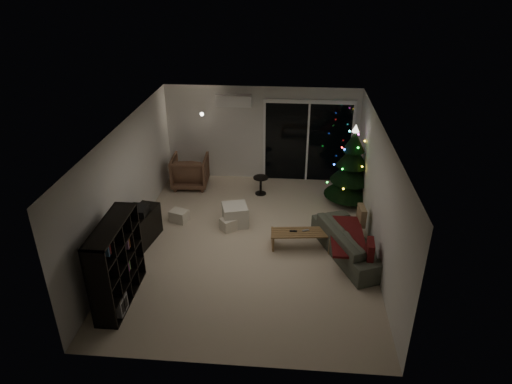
# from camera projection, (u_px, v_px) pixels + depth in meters

# --- Properties ---
(room) EXTENTS (6.50, 7.51, 2.60)m
(room) POSITION_uv_depth(u_px,v_px,m) (276.00, 170.00, 10.40)
(room) COLOR beige
(room) RESTS_ON ground
(bookshelf) EXTENTS (0.59, 1.55, 1.51)m
(bookshelf) POSITION_uv_depth(u_px,v_px,m) (106.00, 262.00, 7.67)
(bookshelf) COLOR black
(bookshelf) RESTS_ON floor
(media_cabinet) EXTENTS (0.60, 1.17, 0.70)m
(media_cabinet) POSITION_uv_depth(u_px,v_px,m) (141.00, 228.00, 9.42)
(media_cabinet) COLOR black
(media_cabinet) RESTS_ON floor
(stereo) EXTENTS (0.35, 0.42, 0.15)m
(stereo) POSITION_uv_depth(u_px,v_px,m) (138.00, 211.00, 9.22)
(stereo) COLOR black
(stereo) RESTS_ON media_cabinet
(armchair) EXTENTS (0.94, 0.96, 0.83)m
(armchair) POSITION_uv_depth(u_px,v_px,m) (190.00, 171.00, 11.80)
(armchair) COLOR brown
(armchair) RESTS_ON floor
(ottoman) EXTENTS (0.65, 0.65, 0.48)m
(ottoman) POSITION_uv_depth(u_px,v_px,m) (235.00, 215.00, 10.13)
(ottoman) COLOR silver
(ottoman) RESTS_ON floor
(cardboard_box_a) EXTENTS (0.45, 0.40, 0.27)m
(cardboard_box_a) POSITION_uv_depth(u_px,v_px,m) (179.00, 216.00, 10.30)
(cardboard_box_a) COLOR beige
(cardboard_box_a) RESTS_ON floor
(cardboard_box_b) EXTENTS (0.47, 0.46, 0.26)m
(cardboard_box_b) POSITION_uv_depth(u_px,v_px,m) (230.00, 224.00, 10.00)
(cardboard_box_b) COLOR beige
(cardboard_box_b) RESTS_ON floor
(side_table) EXTENTS (0.45, 0.45, 0.47)m
(side_table) POSITION_uv_depth(u_px,v_px,m) (261.00, 185.00, 11.47)
(side_table) COLOR black
(side_table) RESTS_ON floor
(floor_lamp) EXTENTS (0.28, 0.28, 1.77)m
(floor_lamp) POSITION_uv_depth(u_px,v_px,m) (204.00, 144.00, 12.23)
(floor_lamp) COLOR black
(floor_lamp) RESTS_ON floor
(sofa) EXTENTS (1.55, 2.23, 0.61)m
(sofa) POSITION_uv_depth(u_px,v_px,m) (351.00, 242.00, 9.04)
(sofa) COLOR #3A3B38
(sofa) RESTS_ON floor
(sofa_throw) EXTENTS (0.65, 1.50, 0.05)m
(sofa_throw) POSITION_uv_depth(u_px,v_px,m) (347.00, 236.00, 8.99)
(sofa_throw) COLOR #5E150F
(sofa_throw) RESTS_ON sofa
(cushion_a) EXTENTS (0.15, 0.41, 0.40)m
(cushion_a) POSITION_uv_depth(u_px,v_px,m) (361.00, 216.00, 9.49)
(cushion_a) COLOR #9C7C55
(cushion_a) RESTS_ON sofa
(cushion_b) EXTENTS (0.15, 0.41, 0.40)m
(cushion_b) POSITION_uv_depth(u_px,v_px,m) (370.00, 251.00, 8.34)
(cushion_b) COLOR #5E150F
(cushion_b) RESTS_ON sofa
(coffee_table) EXTENTS (1.23, 0.55, 0.38)m
(coffee_table) POSITION_uv_depth(u_px,v_px,m) (300.00, 240.00, 9.33)
(coffee_table) COLOR #A0754A
(coffee_table) RESTS_ON floor
(remote_a) EXTENTS (0.15, 0.04, 0.02)m
(remote_a) POSITION_uv_depth(u_px,v_px,m) (293.00, 231.00, 9.25)
(remote_a) COLOR black
(remote_a) RESTS_ON coffee_table
(remote_b) EXTENTS (0.14, 0.09, 0.02)m
(remote_b) POSITION_uv_depth(u_px,v_px,m) (306.00, 230.00, 9.27)
(remote_b) COLOR slate
(remote_b) RESTS_ON coffee_table
(christmas_tree) EXTENTS (1.61, 1.61, 1.98)m
(christmas_tree) POSITION_uv_depth(u_px,v_px,m) (352.00, 165.00, 10.71)
(christmas_tree) COLOR black
(christmas_tree) RESTS_ON floor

